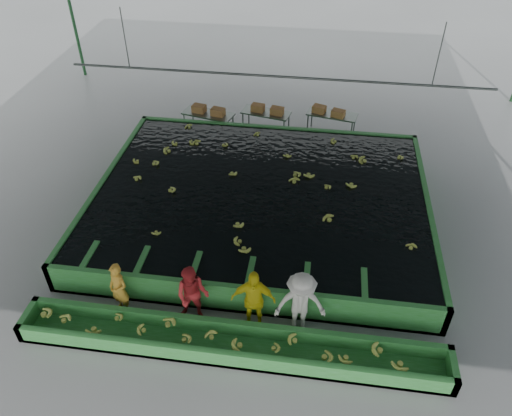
# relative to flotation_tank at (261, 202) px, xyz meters

# --- Properties ---
(ground) EXTENTS (80.00, 80.00, 0.00)m
(ground) POSITION_rel_flotation_tank_xyz_m (0.00, -1.50, -0.45)
(ground) COLOR gray
(ground) RESTS_ON ground
(shed_roof) EXTENTS (20.00, 22.00, 0.04)m
(shed_roof) POSITION_rel_flotation_tank_xyz_m (0.00, -1.50, 4.55)
(shed_roof) COLOR gray
(shed_roof) RESTS_ON shed_posts
(shed_posts) EXTENTS (20.00, 22.00, 5.00)m
(shed_posts) POSITION_rel_flotation_tank_xyz_m (0.00, -1.50, 2.05)
(shed_posts) COLOR #24592D
(shed_posts) RESTS_ON ground
(flotation_tank) EXTENTS (10.00, 8.00, 0.90)m
(flotation_tank) POSITION_rel_flotation_tank_xyz_m (0.00, 0.00, 0.00)
(flotation_tank) COLOR #307E36
(flotation_tank) RESTS_ON ground
(tank_water) EXTENTS (9.70, 7.70, 0.00)m
(tank_water) POSITION_rel_flotation_tank_xyz_m (0.00, -0.00, 0.40)
(tank_water) COLOR black
(tank_water) RESTS_ON flotation_tank
(sorting_trough) EXTENTS (10.00, 1.00, 0.50)m
(sorting_trough) POSITION_rel_flotation_tank_xyz_m (0.00, -5.10, -0.20)
(sorting_trough) COLOR #307E36
(sorting_trough) RESTS_ON ground
(cableway_rail) EXTENTS (0.08, 0.08, 14.00)m
(cableway_rail) POSITION_rel_flotation_tank_xyz_m (0.00, 3.50, 2.55)
(cableway_rail) COLOR #59605B
(cableway_rail) RESTS_ON shed_roof
(rail_hanger_left) EXTENTS (0.04, 0.04, 2.00)m
(rail_hanger_left) POSITION_rel_flotation_tank_xyz_m (-5.00, 3.50, 3.55)
(rail_hanger_left) COLOR #59605B
(rail_hanger_left) RESTS_ON shed_roof
(rail_hanger_right) EXTENTS (0.04, 0.04, 2.00)m
(rail_hanger_right) POSITION_rel_flotation_tank_xyz_m (5.00, 3.50, 3.55)
(rail_hanger_right) COLOR #59605B
(rail_hanger_right) RESTS_ON shed_roof
(worker_a) EXTENTS (0.65, 0.56, 1.51)m
(worker_a) POSITION_rel_flotation_tank_xyz_m (-2.88, -4.30, 0.31)
(worker_a) COLOR gold
(worker_a) RESTS_ON ground
(worker_b) EXTENTS (0.83, 0.65, 1.68)m
(worker_b) POSITION_rel_flotation_tank_xyz_m (-1.04, -4.30, 0.39)
(worker_b) COLOR #B62428
(worker_b) RESTS_ON ground
(worker_c) EXTENTS (1.08, 0.51, 1.79)m
(worker_c) POSITION_rel_flotation_tank_xyz_m (0.41, -4.30, 0.45)
(worker_c) COLOR yellow
(worker_c) RESTS_ON ground
(worker_d) EXTENTS (1.28, 0.85, 1.85)m
(worker_d) POSITION_rel_flotation_tank_xyz_m (1.51, -4.30, 0.47)
(worker_d) COLOR beige
(worker_d) RESTS_ON ground
(packing_table_left) EXTENTS (2.06, 1.20, 0.88)m
(packing_table_left) POSITION_rel_flotation_tank_xyz_m (-2.65, 4.62, -0.01)
(packing_table_left) COLOR #59605B
(packing_table_left) RESTS_ON ground
(packing_table_mid) EXTENTS (1.95, 1.11, 0.84)m
(packing_table_mid) POSITION_rel_flotation_tank_xyz_m (-0.50, 5.09, -0.03)
(packing_table_mid) COLOR #59605B
(packing_table_mid) RESTS_ON ground
(packing_table_right) EXTENTS (1.99, 1.11, 0.86)m
(packing_table_right) POSITION_rel_flotation_tank_xyz_m (2.01, 5.30, -0.02)
(packing_table_right) COLOR #59605B
(packing_table_right) RESTS_ON ground
(box_stack_left) EXTENTS (1.32, 0.62, 0.27)m
(box_stack_left) POSITION_rel_flotation_tank_xyz_m (-2.62, 4.59, 0.43)
(box_stack_left) COLOR brown
(box_stack_left) RESTS_ON packing_table_left
(box_stack_mid) EXTENTS (1.29, 0.58, 0.27)m
(box_stack_mid) POSITION_rel_flotation_tank_xyz_m (-0.44, 5.06, 0.39)
(box_stack_mid) COLOR brown
(box_stack_mid) RESTS_ON packing_table_mid
(box_stack_right) EXTENTS (1.29, 0.74, 0.27)m
(box_stack_right) POSITION_rel_flotation_tank_xyz_m (1.87, 5.20, 0.41)
(box_stack_right) COLOR brown
(box_stack_right) RESTS_ON packing_table_right
(floating_bananas) EXTENTS (9.19, 6.26, 0.13)m
(floating_bananas) POSITION_rel_flotation_tank_xyz_m (0.00, 0.80, 0.40)
(floating_bananas) COLOR #9DA940
(floating_bananas) RESTS_ON tank_water
(trough_bananas) EXTENTS (8.98, 0.60, 0.12)m
(trough_bananas) POSITION_rel_flotation_tank_xyz_m (0.00, -5.10, -0.05)
(trough_bananas) COLOR #9DA940
(trough_bananas) RESTS_ON sorting_trough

